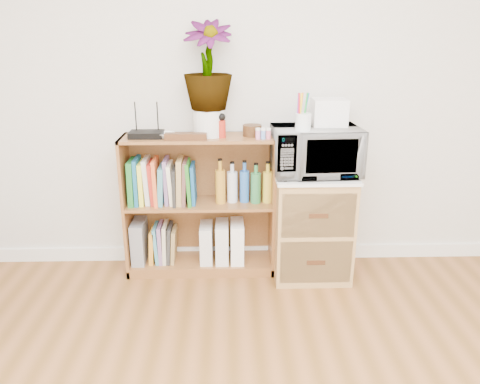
{
  "coord_description": "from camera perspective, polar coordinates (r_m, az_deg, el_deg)",
  "views": [
    {
      "loc": [
        -0.16,
        -0.87,
        1.59
      ],
      "look_at": [
        -0.08,
        1.95,
        0.62
      ],
      "focal_mm": 35.0,
      "sensor_mm": 36.0,
      "label": 1
    }
  ],
  "objects": [
    {
      "name": "small_appliance",
      "position": [
        3.06,
        10.8,
        9.54
      ],
      "size": [
        0.21,
        0.18,
        0.17
      ],
      "primitive_type": "cube",
      "color": "white",
      "rests_on": "microwave"
    },
    {
      "name": "wicker_unit",
      "position": [
        3.2,
        8.67,
        -4.07
      ],
      "size": [
        0.5,
        0.45,
        0.7
      ],
      "primitive_type": "cube",
      "color": "#9E7542",
      "rests_on": "ground"
    },
    {
      "name": "microwave",
      "position": [
        3.02,
        9.19,
        4.98
      ],
      "size": [
        0.57,
        0.4,
        0.3
      ],
      "primitive_type": "imported",
      "rotation": [
        0.0,
        0.0,
        0.06
      ],
      "color": "white",
      "rests_on": "wicker_unit"
    },
    {
      "name": "paint_jars",
      "position": [
        2.95,
        2.84,
        6.98
      ],
      "size": [
        0.11,
        0.04,
        0.06
      ],
      "primitive_type": "cube",
      "color": "pink",
      "rests_on": "bookshelf"
    },
    {
      "name": "magazine_holder_left",
      "position": [
        3.27,
        -4.11,
        -6.16
      ],
      "size": [
        0.08,
        0.21,
        0.27
      ],
      "primitive_type": "cube",
      "color": "silver",
      "rests_on": "bookshelf"
    },
    {
      "name": "skirting_board",
      "position": [
        3.47,
        1.25,
        -7.35
      ],
      "size": [
        4.0,
        0.02,
        0.1
      ],
      "primitive_type": "cube",
      "color": "white",
      "rests_on": "ground"
    },
    {
      "name": "lower_books",
      "position": [
        3.31,
        -9.32,
        -6.16
      ],
      "size": [
        0.19,
        0.19,
        0.27
      ],
      "color": "orange",
      "rests_on": "bookshelf"
    },
    {
      "name": "white_bowl",
      "position": [
        3.03,
        -9.18,
        6.86
      ],
      "size": [
        0.13,
        0.13,
        0.03
      ],
      "primitive_type": "imported",
      "color": "white",
      "rests_on": "bookshelf"
    },
    {
      "name": "kokeshi_doll",
      "position": [
        2.99,
        -2.22,
        7.67
      ],
      "size": [
        0.05,
        0.05,
        0.11
      ],
      "primitive_type": "cylinder",
      "color": "#B02315",
      "rests_on": "bookshelf"
    },
    {
      "name": "plant_pot",
      "position": [
        3.04,
        -3.82,
        8.43
      ],
      "size": [
        0.2,
        0.2,
        0.17
      ],
      "primitive_type": "cylinder",
      "color": "silver",
      "rests_on": "bookshelf"
    },
    {
      "name": "magazine_holder_right",
      "position": [
        3.27,
        -0.35,
        -6.01
      ],
      "size": [
        0.09,
        0.23,
        0.28
      ],
      "primitive_type": "cube",
      "color": "white",
      "rests_on": "bookshelf"
    },
    {
      "name": "potted_plant",
      "position": [
        3.0,
        -3.97,
        15.15
      ],
      "size": [
        0.3,
        0.3,
        0.54
      ],
      "primitive_type": "imported",
      "color": "#377B31",
      "rests_on": "plant_pot"
    },
    {
      "name": "pen_cup",
      "position": [
        2.87,
        7.7,
        8.47
      ],
      "size": [
        0.1,
        0.1,
        0.1
      ],
      "primitive_type": "cylinder",
      "color": "white",
      "rests_on": "microwave"
    },
    {
      "name": "cookbooks",
      "position": [
        3.15,
        -9.49,
        1.22
      ],
      "size": [
        0.44,
        0.2,
        0.31
      ],
      "color": "#1F742B",
      "rests_on": "bookshelf"
    },
    {
      "name": "magazine_holder_mid",
      "position": [
        3.27,
        -2.2,
        -6.06
      ],
      "size": [
        0.09,
        0.22,
        0.28
      ],
      "primitive_type": "cube",
      "color": "silver",
      "rests_on": "bookshelf"
    },
    {
      "name": "trinket_box",
      "position": [
        2.95,
        -6.62,
        6.73
      ],
      "size": [
        0.26,
        0.07,
        0.04
      ],
      "primitive_type": "cube",
      "color": "#3D2110",
      "rests_on": "bookshelf"
    },
    {
      "name": "wooden_bowl",
      "position": [
        3.04,
        1.49,
        7.52
      ],
      "size": [
        0.12,
        0.12,
        0.07
      ],
      "primitive_type": "cylinder",
      "color": "#331A0E",
      "rests_on": "bookshelf"
    },
    {
      "name": "file_box",
      "position": [
        3.33,
        -12.15,
        -5.86
      ],
      "size": [
        0.09,
        0.23,
        0.29
      ],
      "primitive_type": "cube",
      "color": "gray",
      "rests_on": "bookshelf"
    },
    {
      "name": "router",
      "position": [
        3.06,
        -11.34,
        6.9
      ],
      "size": [
        0.21,
        0.15,
        0.04
      ],
      "primitive_type": "cube",
      "color": "black",
      "rests_on": "bookshelf"
    },
    {
      "name": "liquor_bottles",
      "position": [
        3.12,
        0.41,
        1.19
      ],
      "size": [
        0.38,
        0.07,
        0.29
      ],
      "color": "#BC8223",
      "rests_on": "bookshelf"
    },
    {
      "name": "bookshelf",
      "position": [
        3.18,
        -4.89,
        -1.64
      ],
      "size": [
        1.0,
        0.3,
        0.95
      ],
      "primitive_type": "cube",
      "color": "brown",
      "rests_on": "ground"
    }
  ]
}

